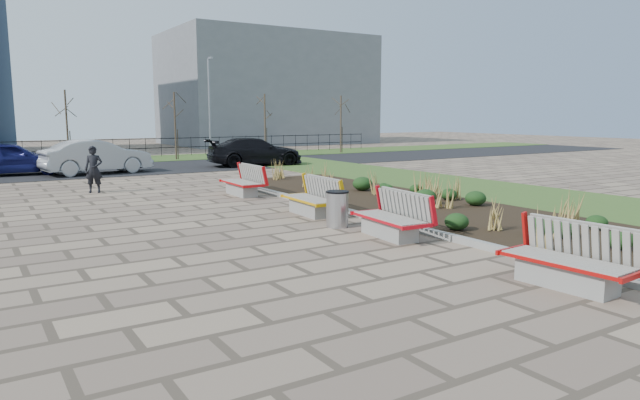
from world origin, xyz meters
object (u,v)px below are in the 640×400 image
bench_a (567,257)px  car_black (255,152)px  lamp_east (209,109)px  bench_b (389,215)px  litter_bin (337,209)px  pedestrian (94,169)px  bench_d (241,181)px  car_blue (11,158)px  bench_c (310,197)px  car_silver (97,157)px

bench_a → car_black: 22.84m
bench_a → lamp_east: size_ratio=0.35×
bench_b → litter_bin: size_ratio=2.43×
pedestrian → bench_d: bearing=-15.9°
litter_bin → car_blue: (-5.81, 17.58, 0.34)m
bench_a → car_blue: car_blue is taller
bench_d → lamp_east: size_ratio=0.35×
bench_c → car_blue: car_blue is taller
bench_c → lamp_east: (5.00, 20.10, 2.54)m
bench_d → bench_c: bearing=-89.0°
litter_bin → car_black: car_black is taller
car_blue → bench_d: bearing=-148.1°
bench_b → pedestrian: pedestrian is taller
bench_b → bench_c: (0.00, 3.41, 0.00)m
bench_c → bench_d: same height
car_black → car_blue: bearing=90.1°
bench_c → car_silver: size_ratio=0.44×
car_blue → litter_bin: bearing=-158.3°
car_silver → bench_d: bearing=-172.5°
bench_a → bench_d: (0.00, 12.33, 0.00)m
pedestrian → bench_b: bearing=-46.7°
car_blue → pedestrian: bearing=-162.3°
litter_bin → lamp_east: 22.68m
car_black → lamp_east: bearing=9.9°
car_blue → bench_a: bearing=-162.1°
bench_c → lamp_east: 20.86m
car_black → lamp_east: (-0.28, 5.71, 2.28)m
litter_bin → pedestrian: bearing=111.4°
bench_a → car_silver: 22.42m
bench_c → pedestrian: pedestrian is taller
bench_c → car_blue: (-6.12, 15.78, 0.27)m
bench_a → car_silver: (-2.73, 22.25, 0.30)m
bench_a → pedestrian: pedestrian is taller
litter_bin → car_silver: bearing=98.5°
pedestrian → lamp_east: size_ratio=0.27×
car_black → litter_bin: bearing=168.1°
car_silver → car_black: bearing=-98.1°
pedestrian → car_blue: size_ratio=0.37×
litter_bin → bench_d: bearing=87.2°
car_silver → bench_b: bearing=-179.2°
car_silver → lamp_east: lamp_east is taller
bench_b → lamp_east: bearing=82.7°
pedestrian → car_silver: size_ratio=0.34×
bench_b → car_silver: 18.04m
bench_a → pedestrian: 16.20m
litter_bin → bench_b: bearing=-79.1°
bench_c → car_silver: 14.68m
car_black → pedestrian: bearing=132.0°
lamp_east → bench_c: bearing=-104.0°
bench_d → car_black: 11.21m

